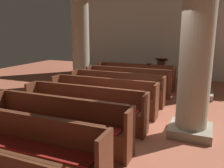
# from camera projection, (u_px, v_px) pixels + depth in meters

# --- Properties ---
(ground_plane) EXTENTS (19.20, 19.20, 0.00)m
(ground_plane) POSITION_uv_depth(u_px,v_px,m) (130.00, 123.00, 5.57)
(ground_plane) COLOR #AD5B42
(back_wall) EXTENTS (10.00, 0.16, 4.50)m
(back_wall) POSITION_uv_depth(u_px,v_px,m) (173.00, 28.00, 10.56)
(back_wall) COLOR beige
(back_wall) RESTS_ON ground
(pew_row_0) EXTENTS (2.94, 0.46, 0.90)m
(pew_row_0) POSITION_uv_depth(u_px,v_px,m) (136.00, 75.00, 8.97)
(pew_row_0) COLOR brown
(pew_row_0) RESTS_ON ground
(pew_row_1) EXTENTS (2.94, 0.46, 0.90)m
(pew_row_1) POSITION_uv_depth(u_px,v_px,m) (127.00, 80.00, 8.06)
(pew_row_1) COLOR brown
(pew_row_1) RESTS_ON ground
(pew_row_2) EXTENTS (2.94, 0.47, 0.90)m
(pew_row_2) POSITION_uv_depth(u_px,v_px,m) (116.00, 86.00, 7.15)
(pew_row_2) COLOR brown
(pew_row_2) RESTS_ON ground
(pew_row_3) EXTENTS (2.94, 0.46, 0.90)m
(pew_row_3) POSITION_uv_depth(u_px,v_px,m) (102.00, 94.00, 6.24)
(pew_row_3) COLOR brown
(pew_row_3) RESTS_ON ground
(pew_row_4) EXTENTS (2.94, 0.46, 0.90)m
(pew_row_4) POSITION_uv_depth(u_px,v_px,m) (84.00, 105.00, 5.34)
(pew_row_4) COLOR brown
(pew_row_4) RESTS_ON ground
(pew_row_5) EXTENTS (2.94, 0.47, 0.90)m
(pew_row_5) POSITION_uv_depth(u_px,v_px,m) (57.00, 120.00, 4.43)
(pew_row_5) COLOR brown
(pew_row_5) RESTS_ON ground
(pew_row_6) EXTENTS (2.94, 0.46, 0.90)m
(pew_row_6) POSITION_uv_depth(u_px,v_px,m) (17.00, 143.00, 3.52)
(pew_row_6) COLOR brown
(pew_row_6) RESTS_ON ground
(pillar_aisle_side) EXTENTS (0.99, 0.99, 3.68)m
(pillar_aisle_side) POSITION_uv_depth(u_px,v_px,m) (203.00, 38.00, 7.39)
(pillar_aisle_side) COLOR #9F967E
(pillar_aisle_side) RESTS_ON ground
(pillar_far_side) EXTENTS (0.99, 0.99, 3.68)m
(pillar_far_side) POSITION_uv_depth(u_px,v_px,m) (80.00, 37.00, 9.32)
(pillar_far_side) COLOR #9F967E
(pillar_far_side) RESTS_ON ground
(pillar_aisle_rear) EXTENTS (0.93, 0.93, 3.68)m
(pillar_aisle_rear) POSITION_uv_depth(u_px,v_px,m) (197.00, 43.00, 4.57)
(pillar_aisle_rear) COLOR #9F967E
(pillar_aisle_rear) RESTS_ON ground
(lectern) EXTENTS (0.48, 0.45, 1.08)m
(lectern) POSITION_uv_depth(u_px,v_px,m) (161.00, 73.00, 9.69)
(lectern) COLOR #492215
(lectern) RESTS_ON ground
(hymn_book) EXTENTS (0.15, 0.20, 0.03)m
(hymn_book) POSITION_uv_depth(u_px,v_px,m) (149.00, 64.00, 8.89)
(hymn_book) COLOR black
(hymn_book) RESTS_ON pew_row_0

